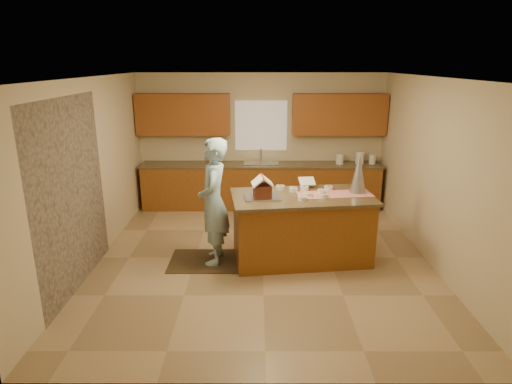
{
  "coord_description": "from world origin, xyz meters",
  "views": [
    {
      "loc": [
        -0.09,
        -6.17,
        2.92
      ],
      "look_at": [
        -0.1,
        0.2,
        1.0
      ],
      "focal_mm": 30.61,
      "sensor_mm": 36.0,
      "label": 1
    }
  ],
  "objects_px": {
    "island_base": "(301,229)",
    "gingerbread_house": "(262,189)",
    "tinsel_tree": "(359,173)",
    "boy": "(214,202)"
  },
  "relations": [
    {
      "from": "tinsel_tree",
      "to": "boy",
      "type": "xyz_separation_m",
      "value": [
        -2.15,
        -0.27,
        -0.37
      ]
    },
    {
      "from": "island_base",
      "to": "gingerbread_house",
      "type": "xyz_separation_m",
      "value": [
        -0.59,
        -0.13,
        0.67
      ]
    },
    {
      "from": "island_base",
      "to": "gingerbread_house",
      "type": "bearing_deg",
      "value": -174.81
    },
    {
      "from": "tinsel_tree",
      "to": "boy",
      "type": "distance_m",
      "value": 2.2
    },
    {
      "from": "boy",
      "to": "gingerbread_house",
      "type": "relative_size",
      "value": 5.47
    },
    {
      "from": "tinsel_tree",
      "to": "boy",
      "type": "relative_size",
      "value": 0.32
    },
    {
      "from": "island_base",
      "to": "tinsel_tree",
      "type": "distance_m",
      "value": 1.2
    },
    {
      "from": "tinsel_tree",
      "to": "gingerbread_house",
      "type": "distance_m",
      "value": 1.48
    },
    {
      "from": "tinsel_tree",
      "to": "island_base",
      "type": "bearing_deg",
      "value": -169.27
    },
    {
      "from": "boy",
      "to": "tinsel_tree",
      "type": "bearing_deg",
      "value": 96.43
    }
  ]
}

